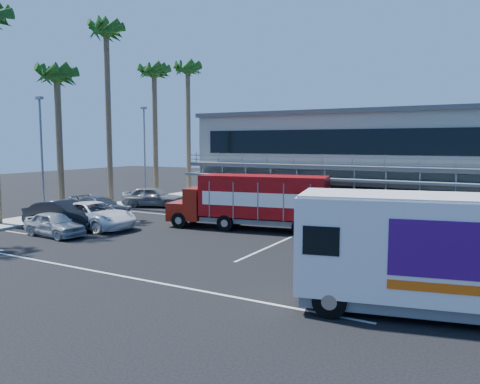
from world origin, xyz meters
The scene contains 16 objects.
ground centered at (0.00, 0.00, 0.00)m, with size 120.00×120.00×0.00m, color black.
building centered at (3.00, 14.94, 3.66)m, with size 22.40×12.00×7.30m.
curb_strip centered at (-15.00, 6.00, 0.08)m, with size 3.00×32.00×0.16m, color #A5A399.
palm_c centered at (-14.90, 3.00, 9.21)m, with size 2.80×2.80×10.75m.
palm_d centered at (-15.20, 8.00, 12.80)m, with size 2.80×2.80×14.75m.
palm_e centered at (-14.70, 13.00, 10.57)m, with size 2.80×2.80×12.25m.
palm_f centered at (-15.10, 18.50, 11.47)m, with size 2.80×2.80×13.25m.
light_pole_near centered at (-14.20, 1.00, 4.50)m, with size 0.50×0.25×8.09m.
light_pole_far centered at (-14.20, 11.00, 4.50)m, with size 0.50×0.25×8.09m.
red_truck centered at (-0.89, 5.13, 1.78)m, with size 9.87×3.94×3.24m.
white_van centered at (9.99, -4.52, 1.92)m, with size 7.80×4.15×3.62m.
parked_car_a centered at (-9.50, -2.00, 0.68)m, with size 1.59×3.96×1.35m, color #A1A4A8.
parked_car_b centered at (-10.97, -0.09, 0.84)m, with size 1.78×5.12×1.69m, color black.
parked_car_c centered at (-9.50, 0.80, 0.80)m, with size 2.64×5.73×1.59m, color white.
parked_car_d centered at (-12.22, 4.00, 0.71)m, with size 1.99×4.89×1.42m, color #2D333C.
parked_car_e centered at (-12.50, 9.92, 0.83)m, with size 1.95×4.86×1.65m, color slate.
Camera 1 is at (11.94, -19.14, 5.16)m, focal length 35.00 mm.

